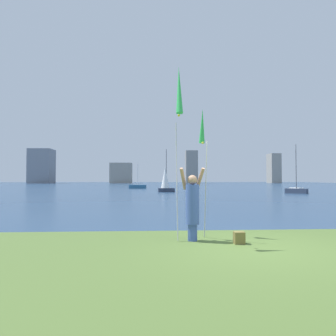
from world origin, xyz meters
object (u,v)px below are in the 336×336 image
at_px(sailboat_5, 138,186).
at_px(sailboat_6, 296,189).
at_px(person, 192,205).
at_px(bag, 239,238).
at_px(sailboat_4, 296,190).
at_px(kite_flag_right, 202,130).
at_px(sailboat_2, 165,180).
at_px(kite_flag_left, 179,95).

xyz_separation_m(sailboat_5, sailboat_6, (18.66, -12.40, 0.03)).
relative_size(person, sailboat_5, 0.47).
height_order(bag, sailboat_5, sailboat_5).
bearing_deg(bag, sailboat_4, 61.66).
height_order(person, bag, person).
distance_m(bag, sailboat_4, 26.97).
distance_m(kite_flag_right, sailboat_2, 26.82).
bearing_deg(kite_flag_left, sailboat_5, 93.46).
height_order(kite_flag_right, sailboat_4, sailboat_4).
bearing_deg(sailboat_2, bag, -89.39).
bearing_deg(bag, person, 158.00).
distance_m(sailboat_2, sailboat_6, 15.15).
distance_m(kite_flag_left, kite_flag_right, 1.45).
relative_size(kite_flag_left, sailboat_5, 1.10).
bearing_deg(sailboat_2, kite_flag_left, -92.29).
height_order(kite_flag_left, sailboat_6, sailboat_6).
distance_m(kite_flag_right, sailboat_4, 26.49).
bearing_deg(person, kite_flag_left, -139.72).
height_order(bag, sailboat_2, sailboat_2).
height_order(sailboat_4, sailboat_5, sailboat_4).
bearing_deg(bag, sailboat_2, 90.61).
relative_size(bag, sailboat_6, 0.05).
height_order(kite_flag_right, sailboat_2, sailboat_2).
height_order(sailboat_2, sailboat_6, sailboat_6).
relative_size(kite_flag_right, sailboat_4, 0.76).
bearing_deg(sailboat_5, person, -85.98).
xyz_separation_m(kite_flag_left, sailboat_4, (14.21, 23.73, -3.20)).
xyz_separation_m(kite_flag_left, sailboat_6, (16.22, 27.88, -3.17)).
xyz_separation_m(person, sailboat_5, (-2.80, 39.87, -0.59)).
relative_size(sailboat_2, sailboat_5, 1.25).
bearing_deg(sailboat_4, person, -120.70).
relative_size(kite_flag_left, sailboat_4, 0.94).
bearing_deg(sailboat_6, sailboat_2, -179.85).
bearing_deg(kite_flag_right, kite_flag_left, -124.58).
relative_size(person, sailboat_2, 0.38).
bearing_deg(kite_flag_right, sailboat_4, 59.26).
height_order(kite_flag_right, sailboat_6, sailboat_6).
xyz_separation_m(bag, sailboat_5, (-3.84, 40.29, 0.16)).
xyz_separation_m(kite_flag_right, sailboat_2, (0.38, 26.78, -1.48)).
distance_m(person, sailboat_2, 27.45).
distance_m(person, kite_flag_right, 2.10).
xyz_separation_m(kite_flag_right, bag, (0.68, -1.08, -2.70)).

